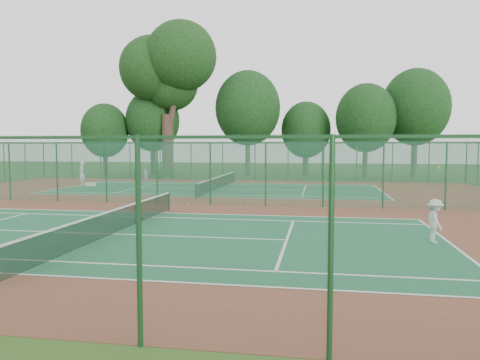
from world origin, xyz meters
name	(u,v)px	position (x,y,z in m)	size (l,w,h in m)	color
ground	(184,204)	(0.00, 0.00, 0.00)	(120.00, 120.00, 0.00)	#284816
red_pad	(184,204)	(0.00, 0.00, 0.01)	(40.00, 36.00, 0.01)	maroon
court_near	(114,234)	(0.00, -9.00, 0.01)	(23.77, 10.97, 0.01)	#1B5736
court_far	(218,189)	(0.00, 9.00, 0.01)	(23.77, 10.97, 0.01)	#1B5832
fence_north	(239,161)	(0.00, 18.00, 1.76)	(40.00, 0.09, 3.50)	#1A4E34
fence_divider	(184,173)	(0.00, 0.00, 1.76)	(40.00, 0.09, 3.50)	#1C5438
tennis_net_near	(114,220)	(0.00, -9.00, 0.54)	(0.10, 12.90, 0.97)	#123119
tennis_net_far	(218,182)	(0.00, 9.00, 0.54)	(0.10, 12.90, 0.97)	#14371F
player_near	(435,221)	(11.38, -8.57, 0.76)	(0.96, 0.55, 1.48)	silver
player_far	(82,174)	(-11.38, 9.66, 1.01)	(0.72, 0.47, 1.97)	silver
trash_bin	(145,174)	(-8.98, 17.29, 0.49)	(0.54, 0.54, 0.96)	slate
bench	(166,175)	(-6.81, 16.97, 0.53)	(1.67, 0.63, 1.00)	#133717
kit_bag	(90,184)	(-10.68, 9.72, 0.16)	(0.79, 0.30, 0.30)	white
stray_ball_a	(188,204)	(0.36, -0.29, 0.04)	(0.07, 0.07, 0.07)	#DAEC36
stray_ball_b	(247,206)	(3.66, -0.28, 0.05)	(0.07, 0.07, 0.07)	#B2D331
stray_ball_c	(231,207)	(2.88, -0.82, 0.04)	(0.07, 0.07, 0.07)	gold
big_tree	(168,67)	(-8.43, 23.04, 11.51)	(10.58, 7.74, 16.25)	#39271F
evergreen_row	(253,176)	(0.50, 24.25, 0.00)	(39.00, 5.00, 12.00)	black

